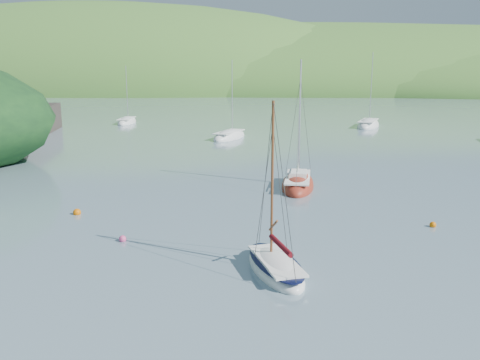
# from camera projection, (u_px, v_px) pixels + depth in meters

# --- Properties ---
(ground) EXTENTS (700.00, 700.00, 0.00)m
(ground) POSITION_uv_depth(u_px,v_px,m) (186.00, 269.00, 24.67)
(ground) COLOR slate
(ground) RESTS_ON ground
(shoreline_hills) EXTENTS (690.00, 135.00, 56.00)m
(shoreline_hills) POSITION_uv_depth(u_px,v_px,m) (240.00, 87.00, 193.14)
(shoreline_hills) COLOR #406727
(shoreline_hills) RESTS_ON ground
(daysailer_white) EXTENTS (3.63, 5.73, 8.27)m
(daysailer_white) POSITION_uv_depth(u_px,v_px,m) (276.00, 267.00, 24.34)
(daysailer_white) COLOR white
(daysailer_white) RESTS_ON ground
(sloop_red) EXTENTS (2.90, 7.12, 10.30)m
(sloop_red) POSITION_uv_depth(u_px,v_px,m) (298.00, 185.00, 40.51)
(sloop_red) COLOR #9B301C
(sloop_red) RESTS_ON ground
(distant_sloop_a) EXTENTS (4.84, 7.65, 10.30)m
(distant_sloop_a) POSITION_uv_depth(u_px,v_px,m) (229.00, 137.00, 65.77)
(distant_sloop_a) COLOR white
(distant_sloop_a) RESTS_ON ground
(distant_sloop_b) EXTENTS (5.19, 8.52, 11.47)m
(distant_sloop_b) POSITION_uv_depth(u_px,v_px,m) (368.00, 125.00, 77.23)
(distant_sloop_b) COLOR white
(distant_sloop_b) RESTS_ON ground
(distant_sloop_c) EXTENTS (2.41, 6.58, 9.35)m
(distant_sloop_c) POSITION_uv_depth(u_px,v_px,m) (127.00, 122.00, 81.55)
(distant_sloop_c) COLOR white
(distant_sloop_c) RESTS_ON ground
(mooring_buoys) EXTENTS (21.93, 10.64, 0.48)m
(mooring_buoys) POSITION_uv_depth(u_px,v_px,m) (202.00, 238.00, 28.56)
(mooring_buoys) COLOR #EDFA14
(mooring_buoys) RESTS_ON ground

